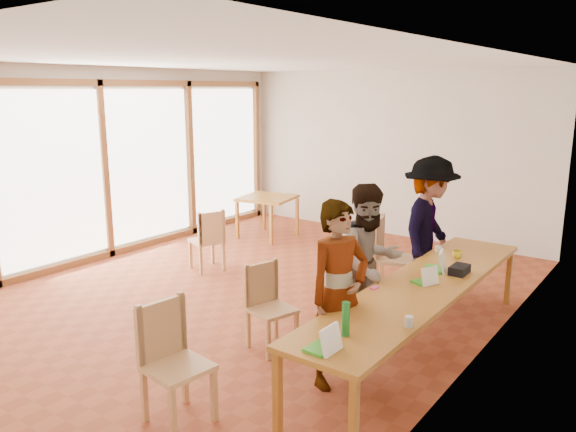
{
  "coord_description": "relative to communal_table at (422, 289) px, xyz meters",
  "views": [
    {
      "loc": [
        4.57,
        -5.34,
        2.66
      ],
      "look_at": [
        0.5,
        0.19,
        1.1
      ],
      "focal_mm": 35.0,
      "sensor_mm": 36.0,
      "label": 1
    }
  ],
  "objects": [
    {
      "name": "clear_glass",
      "position": [
        0.32,
        -1.02,
        0.09
      ],
      "size": [
        0.07,
        0.07,
        0.09
      ],
      "primitive_type": "cylinder",
      "color": "silver",
      "rests_on": "communal_table"
    },
    {
      "name": "window_wall",
      "position": [
        -5.46,
        0.27,
        0.8
      ],
      "size": [
        0.1,
        8.0,
        3.0
      ],
      "primitive_type": "cube",
      "color": "white",
      "rests_on": "ground"
    },
    {
      "name": "green_bottle",
      "position": [
        -0.01,
        -1.48,
        0.19
      ],
      "size": [
        0.07,
        0.07,
        0.28
      ],
      "primitive_type": "cylinder",
      "color": "#1D6F29",
      "rests_on": "communal_table"
    },
    {
      "name": "yellow_mug",
      "position": [
        -0.04,
        1.08,
        0.09
      ],
      "size": [
        0.14,
        0.14,
        0.09
      ],
      "primitive_type": "imported",
      "rotation": [
        0.0,
        0.0,
        -0.29
      ],
      "color": "gold",
      "rests_on": "communal_table"
    },
    {
      "name": "side_table",
      "position": [
        -4.16,
        2.75,
        -0.03
      ],
      "size": [
        0.9,
        0.9,
        0.75
      ],
      "rotation": [
        0.0,
        0.0,
        0.21
      ],
      "color": "#AF6F27",
      "rests_on": "ground"
    },
    {
      "name": "laptop_mid",
      "position": [
        0.03,
        0.04,
        0.1
      ],
      "size": [
        0.26,
        0.27,
        0.18
      ],
      "rotation": [
        0.0,
        0.0,
        -0.41
      ],
      "color": "green",
      "rests_on": "communal_table"
    },
    {
      "name": "black_pouch",
      "position": [
        0.18,
        0.55,
        0.09
      ],
      "size": [
        0.16,
        0.26,
        0.09
      ],
      "primitive_type": "cube",
      "color": "black",
      "rests_on": "communal_table"
    },
    {
      "name": "person_mid",
      "position": [
        -0.6,
        -0.0,
        0.15
      ],
      "size": [
        0.94,
        1.03,
        1.71
      ],
      "primitive_type": "imported",
      "rotation": [
        0.0,
        0.0,
        1.14
      ],
      "color": "gray",
      "rests_on": "ground"
    },
    {
      "name": "communal_table",
      "position": [
        0.0,
        0.0,
        0.0
      ],
      "size": [
        0.8,
        4.0,
        0.75
      ],
      "color": "#AF6F27",
      "rests_on": "ground"
    },
    {
      "name": "pink_phone",
      "position": [
        -0.33,
        -0.38,
        0.05
      ],
      "size": [
        0.05,
        0.1,
        0.01
      ],
      "primitive_type": "cube",
      "color": "#DC398F",
      "rests_on": "communal_table"
    },
    {
      "name": "chair_far",
      "position": [
        -1.23,
        0.62,
        -0.18
      ],
      "size": [
        0.49,
        0.49,
        0.45
      ],
      "rotation": [
        0.0,
        0.0,
        -0.26
      ],
      "color": "tan",
      "rests_on": "ground"
    },
    {
      "name": "chair_near",
      "position": [
        -1.19,
        -2.27,
        -0.09
      ],
      "size": [
        0.52,
        0.52,
        0.53
      ],
      "rotation": [
        0.0,
        0.0,
        -0.14
      ],
      "color": "tan",
      "rests_on": "ground"
    },
    {
      "name": "wall_back",
      "position": [
        -2.5,
        4.27,
        0.8
      ],
      "size": [
        6.0,
        0.1,
        3.0
      ],
      "primitive_type": "cube",
      "color": "beige",
      "rests_on": "ground"
    },
    {
      "name": "chair_empty",
      "position": [
        -1.08,
        1.38,
        -0.08
      ],
      "size": [
        0.58,
        0.58,
        0.54
      ],
      "rotation": [
        0.0,
        0.0,
        0.25
      ],
      "color": "tan",
      "rests_on": "ground"
    },
    {
      "name": "condiment_cup",
      "position": [
        -0.32,
        1.23,
        0.08
      ],
      "size": [
        0.08,
        0.08,
        0.06
      ],
      "primitive_type": "cylinder",
      "color": "white",
      "rests_on": "communal_table"
    },
    {
      "name": "person_far",
      "position": [
        -0.54,
        1.46,
        0.23
      ],
      "size": [
        0.84,
        1.28,
        1.86
      ],
      "primitive_type": "imported",
      "rotation": [
        0.0,
        0.0,
        1.7
      ],
      "color": "gray",
      "rests_on": "ground"
    },
    {
      "name": "wall_right",
      "position": [
        0.5,
        0.27,
        0.8
      ],
      "size": [
        0.1,
        8.0,
        3.0
      ],
      "primitive_type": "cube",
      "color": "beige",
      "rests_on": "ground"
    },
    {
      "name": "person_near",
      "position": [
        -0.37,
        -0.99,
        0.16
      ],
      "size": [
        0.61,
        0.73,
        1.73
      ],
      "primitive_type": "imported",
      "rotation": [
        0.0,
        0.0,
        1.21
      ],
      "color": "gray",
      "rests_on": "ground"
    },
    {
      "name": "laptop_far",
      "position": [
        -0.04,
        0.51,
        0.11
      ],
      "size": [
        0.29,
        0.31,
        0.22
      ],
      "rotation": [
        0.0,
        0.0,
        0.27
      ],
      "color": "green",
      "rests_on": "communal_table"
    },
    {
      "name": "ceiling",
      "position": [
        -2.5,
        0.27,
        2.32
      ],
      "size": [
        6.0,
        8.0,
        0.04
      ],
      "primitive_type": "cube",
      "color": "white",
      "rests_on": "wall_back"
    },
    {
      "name": "chair_mid",
      "position": [
        -1.38,
        -0.77,
        -0.15
      ],
      "size": [
        0.52,
        0.52,
        0.48
      ],
      "rotation": [
        0.0,
        0.0,
        -0.28
      ],
      "color": "tan",
      "rests_on": "ground"
    },
    {
      "name": "ground",
      "position": [
        -2.5,
        0.27,
        -0.7
      ],
      "size": [
        8.0,
        8.0,
        0.0
      ],
      "primitive_type": "plane",
      "color": "brown",
      "rests_on": "ground"
    },
    {
      "name": "laptop_near",
      "position": [
        0.01,
        -1.8,
        0.1
      ],
      "size": [
        0.22,
        0.25,
        0.21
      ],
      "rotation": [
        0.0,
        0.0,
        -0.02
      ],
      "color": "green",
      "rests_on": "communal_table"
    },
    {
      "name": "chair_spare",
      "position": [
        -3.62,
        0.68,
        -0.14
      ],
      "size": [
        0.55,
        0.55,
        0.49
      ],
      "rotation": [
        0.0,
        0.0,
        2.79
      ],
      "color": "tan",
      "rests_on": "ground"
    }
  ]
}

